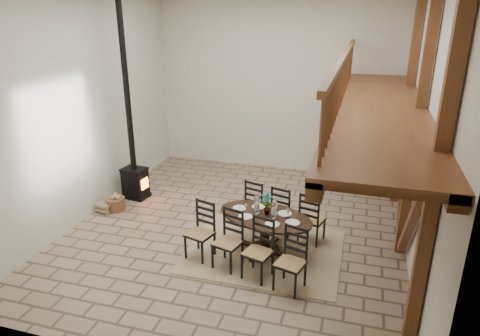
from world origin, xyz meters
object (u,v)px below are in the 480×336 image
(dining_table, at_px, (263,235))
(log_basket, at_px, (116,203))
(log_stack, at_px, (104,208))
(wood_stove, at_px, (133,155))

(dining_table, bearing_deg, log_basket, -177.70)
(dining_table, xyz_separation_m, log_basket, (-3.83, 0.91, -0.24))
(dining_table, distance_m, log_stack, 4.09)
(log_basket, distance_m, log_stack, 0.29)
(wood_stove, relative_size, log_stack, 12.97)
(log_stack, bearing_deg, log_basket, 48.96)
(dining_table, relative_size, log_stack, 6.78)
(dining_table, distance_m, wood_stove, 4.15)
(wood_stove, relative_size, log_basket, 10.90)
(wood_stove, xyz_separation_m, log_stack, (-0.30, -1.00, -1.02))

